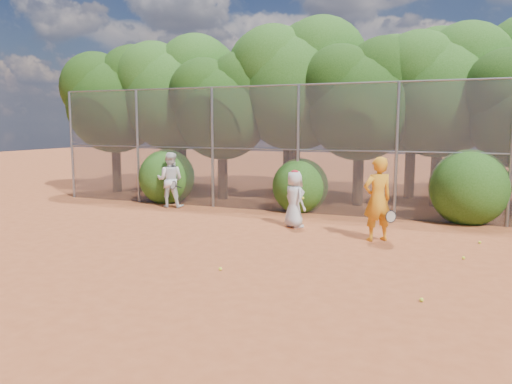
% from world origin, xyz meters
% --- Properties ---
extents(ground, '(80.00, 80.00, 0.00)m').
position_xyz_m(ground, '(0.00, 0.00, 0.00)').
color(ground, '#A24A24').
rests_on(ground, ground).
extents(fence_back, '(20.05, 0.09, 4.03)m').
position_xyz_m(fence_back, '(-0.12, 6.00, 2.05)').
color(fence_back, gray).
rests_on(fence_back, ground).
extents(tree_0, '(4.38, 3.81, 6.00)m').
position_xyz_m(tree_0, '(-9.44, 8.04, 3.93)').
color(tree_0, black).
rests_on(tree_0, ground).
extents(tree_1, '(4.64, 4.03, 6.35)m').
position_xyz_m(tree_1, '(-6.94, 8.54, 4.16)').
color(tree_1, black).
rests_on(tree_1, ground).
extents(tree_2, '(3.99, 3.47, 5.47)m').
position_xyz_m(tree_2, '(-4.45, 7.83, 3.58)').
color(tree_2, black).
rests_on(tree_2, ground).
extents(tree_3, '(4.89, 4.26, 6.70)m').
position_xyz_m(tree_3, '(-1.94, 8.84, 4.40)').
color(tree_3, black).
rests_on(tree_3, ground).
extents(tree_4, '(4.19, 3.64, 5.73)m').
position_xyz_m(tree_4, '(0.55, 8.24, 3.76)').
color(tree_4, black).
rests_on(tree_4, ground).
extents(tree_5, '(4.51, 3.92, 6.17)m').
position_xyz_m(tree_5, '(3.06, 9.04, 4.05)').
color(tree_5, black).
rests_on(tree_5, ground).
extents(tree_9, '(4.83, 4.20, 6.62)m').
position_xyz_m(tree_9, '(-7.94, 10.84, 4.34)').
color(tree_9, black).
rests_on(tree_9, ground).
extents(tree_10, '(5.15, 4.48, 7.06)m').
position_xyz_m(tree_10, '(-2.93, 11.05, 4.63)').
color(tree_10, black).
rests_on(tree_10, ground).
extents(tree_11, '(4.64, 4.03, 6.35)m').
position_xyz_m(tree_11, '(2.06, 10.64, 4.16)').
color(tree_11, black).
rests_on(tree_11, ground).
extents(bush_0, '(2.00, 2.00, 2.00)m').
position_xyz_m(bush_0, '(-6.00, 6.30, 1.00)').
color(bush_0, '#214B12').
rests_on(bush_0, ground).
extents(bush_1, '(1.80, 1.80, 1.80)m').
position_xyz_m(bush_1, '(-1.00, 6.30, 0.90)').
color(bush_1, '#214B12').
rests_on(bush_1, ground).
extents(bush_2, '(2.20, 2.20, 2.20)m').
position_xyz_m(bush_2, '(4.00, 6.30, 1.10)').
color(bush_2, '#214B12').
rests_on(bush_2, ground).
extents(player_yellow, '(0.91, 0.84, 2.03)m').
position_xyz_m(player_yellow, '(1.93, 3.00, 1.01)').
color(player_yellow, orange).
rests_on(player_yellow, ground).
extents(player_teen, '(0.90, 0.85, 1.57)m').
position_xyz_m(player_teen, '(-0.39, 3.78, 0.78)').
color(player_teen, silver).
rests_on(player_teen, ground).
extents(player_white, '(1.05, 0.91, 1.86)m').
position_xyz_m(player_white, '(-5.31, 5.40, 0.93)').
color(player_white, white).
rests_on(player_white, ground).
extents(ball_0, '(0.07, 0.07, 0.07)m').
position_xyz_m(ball_0, '(3.88, 1.96, 0.03)').
color(ball_0, yellow).
rests_on(ball_0, ground).
extents(ball_1, '(0.07, 0.07, 0.07)m').
position_xyz_m(ball_1, '(3.25, -1.00, 0.03)').
color(ball_1, yellow).
rests_on(ball_1, ground).
extents(ball_3, '(0.07, 0.07, 0.07)m').
position_xyz_m(ball_3, '(-0.46, -0.66, 0.03)').
color(ball_3, yellow).
rests_on(ball_3, ground).
extents(ball_4, '(0.07, 0.07, 0.07)m').
position_xyz_m(ball_4, '(4.24, 3.58, 0.03)').
color(ball_4, yellow).
rests_on(ball_4, ground).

